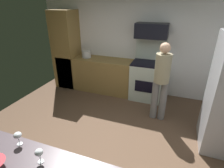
{
  "coord_description": "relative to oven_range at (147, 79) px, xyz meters",
  "views": [
    {
      "loc": [
        1.02,
        -2.25,
        2.31
      ],
      "look_at": [
        0.08,
        0.3,
        1.05
      ],
      "focal_mm": 28.95,
      "sensor_mm": 36.0,
      "label": 1
    }
  ],
  "objects": [
    {
      "name": "ground_plane",
      "position": [
        -0.4,
        -1.97,
        -0.52
      ],
      "size": [
        5.2,
        4.8,
        0.02
      ],
      "primitive_type": "cube",
      "color": "brown"
    },
    {
      "name": "wall_back",
      "position": [
        -0.4,
        0.37,
        0.79
      ],
      "size": [
        5.2,
        0.12,
        2.6
      ],
      "primitive_type": "cube",
      "color": "silver",
      "rests_on": "ground"
    },
    {
      "name": "lower_cabinet_run",
      "position": [
        -1.3,
        0.01,
        -0.06
      ],
      "size": [
        2.4,
        0.6,
        0.9
      ],
      "primitive_type": "cube",
      "color": "olive",
      "rests_on": "ground"
    },
    {
      "name": "cabinet_column",
      "position": [
        -2.3,
        0.01,
        0.54
      ],
      "size": [
        0.6,
        0.6,
        2.1
      ],
      "primitive_type": "cube",
      "color": "olive",
      "rests_on": "ground"
    },
    {
      "name": "oven_range",
      "position": [
        0.0,
        0.0,
        0.0
      ],
      "size": [
        0.76,
        0.65,
        1.51
      ],
      "color": "#B5C3B5",
      "rests_on": "ground"
    },
    {
      "name": "microwave",
      "position": [
        0.0,
        0.09,
        1.17
      ],
      "size": [
        0.74,
        0.38,
        0.34
      ],
      "primitive_type": "cube",
      "color": "black",
      "rests_on": "oven_range"
    },
    {
      "name": "person_cook",
      "position": [
        0.4,
        -0.83,
        0.4
      ],
      "size": [
        0.31,
        0.3,
        1.62
      ],
      "color": "slate",
      "rests_on": "ground"
    },
    {
      "name": "wine_glass_near",
      "position": [
        -0.46,
        -3.28,
        0.5
      ],
      "size": [
        0.08,
        0.08,
        0.16
      ],
      "color": "silver",
      "rests_on": "counter_island"
    },
    {
      "name": "wine_glass_far",
      "position": [
        -0.83,
        -3.17,
        0.5
      ],
      "size": [
        0.08,
        0.08,
        0.16
      ],
      "color": "silver",
      "rests_on": "counter_island"
    },
    {
      "name": "stock_pot",
      "position": [
        -1.68,
        0.01,
        0.48
      ],
      "size": [
        0.25,
        0.25,
        0.18
      ],
      "primitive_type": "cylinder",
      "color": "#B5B8B9",
      "rests_on": "lower_cabinet_run"
    }
  ]
}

